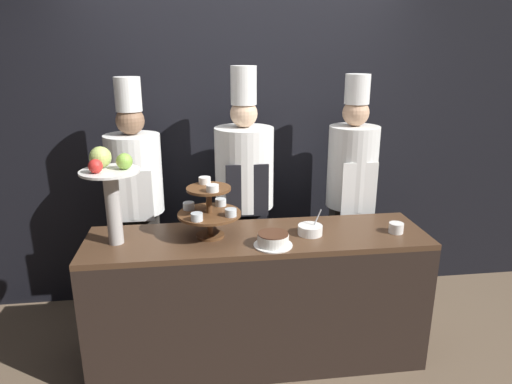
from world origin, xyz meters
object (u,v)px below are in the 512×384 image
at_px(tiered_stand, 209,208).
at_px(cake_round, 273,240).
at_px(chef_center_left, 244,190).
at_px(fruit_pedestal, 110,182).
at_px(cup_white, 396,228).
at_px(chef_left, 136,197).
at_px(serving_bowl_near, 310,230).
at_px(chef_center_right, 351,186).

distance_m(tiered_stand, cake_round, 0.43).
relative_size(cake_round, chef_center_left, 0.12).
distance_m(fruit_pedestal, chef_center_left, 1.02).
distance_m(fruit_pedestal, cake_round, 1.00).
xyz_separation_m(cup_white, chef_left, (-1.65, 0.61, 0.08)).
distance_m(serving_bowl_near, chef_center_right, 0.73).
bearing_deg(tiered_stand, chef_center_right, 26.20).
bearing_deg(tiered_stand, cup_white, -4.26).
bearing_deg(chef_center_right, serving_bowl_near, -128.28).
bearing_deg(chef_center_left, cake_round, -82.61).
relative_size(chef_center_left, chef_center_right, 1.03).
bearing_deg(tiered_stand, cake_round, -27.24).
xyz_separation_m(chef_center_left, chef_center_right, (0.80, -0.00, -0.00)).
relative_size(fruit_pedestal, cake_round, 2.49).
bearing_deg(chef_center_left, chef_left, 180.00).
relative_size(tiered_stand, cake_round, 1.68).
xyz_separation_m(tiered_stand, serving_bowl_near, (0.62, -0.04, -0.16)).
bearing_deg(chef_left, tiered_stand, -46.61).
xyz_separation_m(fruit_pedestal, chef_left, (0.07, 0.54, -0.26)).
bearing_deg(chef_left, cake_round, -39.67).
relative_size(cake_round, chef_center_right, 0.13).
relative_size(cup_white, chef_left, 0.05).
bearing_deg(cake_round, cup_white, 7.10).
height_order(chef_left, chef_center_right, chef_center_right).
relative_size(cup_white, serving_bowl_near, 0.56).
height_order(cake_round, serving_bowl_near, serving_bowl_near).
bearing_deg(cake_round, tiered_stand, 152.76).
relative_size(tiered_stand, serving_bowl_near, 2.38).
height_order(fruit_pedestal, cup_white, fruit_pedestal).
distance_m(cake_round, serving_bowl_near, 0.29).
xyz_separation_m(fruit_pedestal, chef_center_right, (1.63, 0.54, -0.25)).
bearing_deg(cake_round, chef_center_left, 97.39).
distance_m(tiered_stand, chef_center_left, 0.59).
xyz_separation_m(serving_bowl_near, chef_center_right, (0.45, 0.57, 0.10)).
height_order(tiered_stand, chef_left, chef_left).
bearing_deg(chef_left, chef_center_left, -0.00).
bearing_deg(chef_left, cup_white, -20.28).
xyz_separation_m(tiered_stand, chef_center_left, (0.27, 0.52, -0.06)).
relative_size(fruit_pedestal, serving_bowl_near, 3.53).
bearing_deg(cake_round, chef_left, 140.33).
height_order(serving_bowl_near, chef_center_right, chef_center_right).
bearing_deg(cake_round, serving_bowl_near, 28.68).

